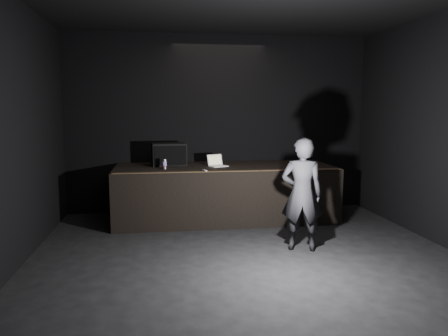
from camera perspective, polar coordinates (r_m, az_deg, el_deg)
name	(u,v)px	position (r m, az deg, el deg)	size (l,w,h in m)	color
ground	(255,272)	(5.70, 4.09, -13.35)	(7.00, 7.00, 0.00)	black
room_walls	(257,111)	(5.32, 4.30, 7.45)	(6.10, 7.10, 3.52)	black
stage_riser	(224,193)	(8.15, 0.04, -3.22)	(4.00, 1.50, 1.00)	black
riser_lip	(230,171)	(7.38, 0.84, -0.39)	(3.92, 0.10, 0.01)	brown
stage_monitor	(169,154)	(8.20, -7.21, 1.78)	(0.66, 0.51, 0.42)	black
cable	(186,165)	(8.15, -5.04, 0.37)	(0.02, 0.02, 0.91)	black
laptop	(217,163)	(8.03, -0.93, 0.62)	(0.39, 0.38, 0.21)	white
beer_can	(165,164)	(7.73, -7.76, 0.53)	(0.07, 0.07, 0.18)	silver
plastic_cup	(218,162)	(8.30, -0.84, 0.81)	(0.08, 0.08, 0.10)	white
wii_remote	(205,171)	(7.38, -2.53, -0.35)	(0.03, 0.14, 0.03)	silver
person	(302,194)	(6.41, 10.14, -3.39)	(0.60, 0.39, 1.65)	black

